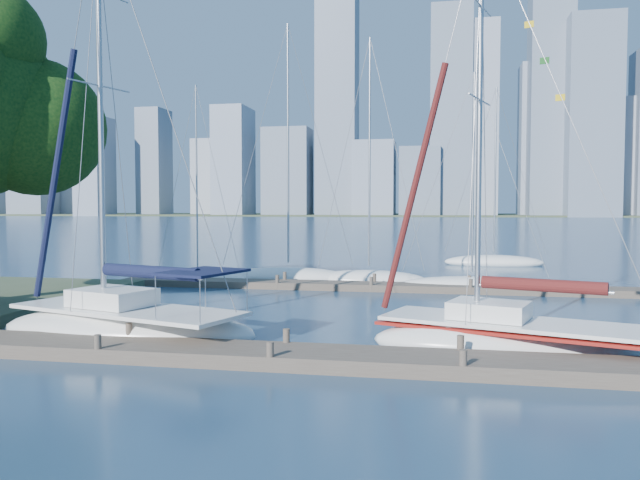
# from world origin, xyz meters

# --- Properties ---
(ground) EXTENTS (700.00, 700.00, 0.00)m
(ground) POSITION_xyz_m (0.00, 0.00, 0.00)
(ground) COLOR #162948
(ground) RESTS_ON ground
(near_dock) EXTENTS (26.00, 2.00, 0.40)m
(near_dock) POSITION_xyz_m (0.00, 0.00, 0.20)
(near_dock) COLOR #493E35
(near_dock) RESTS_ON ground
(far_dock) EXTENTS (30.00, 1.80, 0.36)m
(far_dock) POSITION_xyz_m (2.00, 16.00, 0.18)
(far_dock) COLOR #493E35
(far_dock) RESTS_ON ground
(far_shore) EXTENTS (800.00, 100.00, 1.50)m
(far_shore) POSITION_xyz_m (0.00, 320.00, 0.00)
(far_shore) COLOR #38472D
(far_shore) RESTS_ON ground
(sailboat_navy) EXTENTS (9.35, 5.44, 15.06)m
(sailboat_navy) POSITION_xyz_m (-5.76, 2.19, 1.16)
(sailboat_navy) COLOR white
(sailboat_navy) RESTS_ON ground
(sailboat_maroon) EXTENTS (8.51, 5.06, 13.68)m
(sailboat_maroon) POSITION_xyz_m (6.44, 2.65, 1.10)
(sailboat_maroon) COLOR white
(sailboat_maroon) RESTS_ON ground
(bg_boat_0) EXTENTS (6.30, 3.61, 11.74)m
(bg_boat_0) POSITION_xyz_m (-9.51, 17.77, 0.23)
(bg_boat_0) COLOR white
(bg_boat_0) RESTS_ON ground
(bg_boat_1) EXTENTS (8.04, 4.58, 15.40)m
(bg_boat_1) POSITION_xyz_m (-4.31, 18.94, 0.31)
(bg_boat_1) COLOR white
(bg_boat_1) RESTS_ON ground
(bg_boat_2) EXTENTS (7.04, 4.30, 14.29)m
(bg_boat_2) POSITION_xyz_m (0.49, 18.85, 0.29)
(bg_boat_2) COLOR white
(bg_boat_2) RESTS_ON ground
(bg_boat_3) EXTENTS (7.97, 4.12, 11.73)m
(bg_boat_3) POSITION_xyz_m (6.15, 17.01, 0.24)
(bg_boat_3) COLOR white
(bg_boat_3) RESTS_ON ground
(bg_boat_7) EXTENTS (7.58, 3.20, 13.68)m
(bg_boat_7) POSITION_xyz_m (8.54, 31.80, 0.28)
(bg_boat_7) COLOR white
(bg_boat_7) RESTS_ON ground
(skyline) EXTENTS (502.53, 51.31, 113.91)m
(skyline) POSITION_xyz_m (21.15, 290.18, 36.79)
(skyline) COLOR gray
(skyline) RESTS_ON ground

